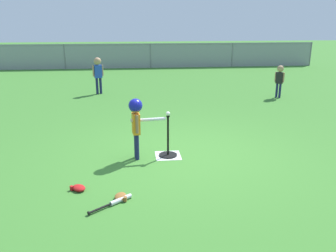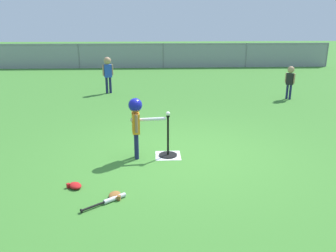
{
  "view_description": "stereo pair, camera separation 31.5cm",
  "coord_description": "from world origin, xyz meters",
  "px_view_note": "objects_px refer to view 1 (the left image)",
  "views": [
    {
      "loc": [
        -0.9,
        -5.66,
        2.35
      ],
      "look_at": [
        -0.31,
        0.04,
        0.55
      ],
      "focal_mm": 37.39,
      "sensor_mm": 36.0,
      "label": 1
    },
    {
      "loc": [
        -0.58,
        -5.69,
        2.35
      ],
      "look_at": [
        -0.31,
        0.04,
        0.55
      ],
      "focal_mm": 37.39,
      "sensor_mm": 36.0,
      "label": 2
    }
  ],
  "objects_px": {
    "batting_tee": "(168,149)",
    "fielder_deep_center": "(98,71)",
    "glove_by_plate": "(79,188)",
    "spare_bat_silver": "(117,201)",
    "batter_child": "(136,116)",
    "glove_near_bats": "(121,197)",
    "fielder_deep_left": "(280,77)",
    "baseball_on_tee": "(168,114)"
  },
  "relations": [
    {
      "from": "fielder_deep_left",
      "to": "batting_tee",
      "type": "bearing_deg",
      "value": -131.53
    },
    {
      "from": "baseball_on_tee",
      "to": "glove_by_plate",
      "type": "distance_m",
      "value": 1.95
    },
    {
      "from": "batting_tee",
      "to": "baseball_on_tee",
      "type": "relative_size",
      "value": 9.92
    },
    {
      "from": "fielder_deep_center",
      "to": "glove_near_bats",
      "type": "distance_m",
      "value": 6.95
    },
    {
      "from": "glove_by_plate",
      "to": "fielder_deep_center",
      "type": "bearing_deg",
      "value": 92.23
    },
    {
      "from": "batter_child",
      "to": "glove_by_plate",
      "type": "xyz_separation_m",
      "value": [
        -0.85,
        -1.09,
        -0.72
      ]
    },
    {
      "from": "baseball_on_tee",
      "to": "glove_near_bats",
      "type": "xyz_separation_m",
      "value": [
        -0.79,
        -1.47,
        -0.74
      ]
    },
    {
      "from": "batting_tee",
      "to": "fielder_deep_left",
      "type": "relative_size",
      "value": 0.75
    },
    {
      "from": "fielder_deep_left",
      "to": "glove_near_bats",
      "type": "bearing_deg",
      "value": -128.57
    },
    {
      "from": "glove_by_plate",
      "to": "batting_tee",
      "type": "bearing_deg",
      "value": 39.58
    },
    {
      "from": "batting_tee",
      "to": "glove_near_bats",
      "type": "bearing_deg",
      "value": -118.34
    },
    {
      "from": "batter_child",
      "to": "glove_by_plate",
      "type": "relative_size",
      "value": 3.91
    },
    {
      "from": "baseball_on_tee",
      "to": "fielder_deep_center",
      "type": "distance_m",
      "value": 5.64
    },
    {
      "from": "spare_bat_silver",
      "to": "glove_by_plate",
      "type": "relative_size",
      "value": 2.05
    },
    {
      "from": "fielder_deep_left",
      "to": "glove_near_bats",
      "type": "height_order",
      "value": "fielder_deep_left"
    },
    {
      "from": "batting_tee",
      "to": "fielder_deep_left",
      "type": "xyz_separation_m",
      "value": [
        3.79,
        4.28,
        0.51
      ]
    },
    {
      "from": "spare_bat_silver",
      "to": "batting_tee",
      "type": "bearing_deg",
      "value": 61.95
    },
    {
      "from": "batter_child",
      "to": "spare_bat_silver",
      "type": "bearing_deg",
      "value": -101.35
    },
    {
      "from": "batting_tee",
      "to": "fielder_deep_center",
      "type": "bearing_deg",
      "value": 106.97
    },
    {
      "from": "fielder_deep_left",
      "to": "spare_bat_silver",
      "type": "bearing_deg",
      "value": -128.33
    },
    {
      "from": "fielder_deep_center",
      "to": "fielder_deep_left",
      "type": "relative_size",
      "value": 1.18
    },
    {
      "from": "batting_tee",
      "to": "fielder_deep_left",
      "type": "bearing_deg",
      "value": 48.47
    },
    {
      "from": "baseball_on_tee",
      "to": "spare_bat_silver",
      "type": "xyz_separation_m",
      "value": [
        -0.84,
        -1.58,
        -0.74
      ]
    },
    {
      "from": "baseball_on_tee",
      "to": "spare_bat_silver",
      "type": "relative_size",
      "value": 0.13
    },
    {
      "from": "fielder_deep_center",
      "to": "glove_by_plate",
      "type": "relative_size",
      "value": 4.23
    },
    {
      "from": "fielder_deep_center",
      "to": "spare_bat_silver",
      "type": "distance_m",
      "value": 7.06
    },
    {
      "from": "batting_tee",
      "to": "fielder_deep_center",
      "type": "xyz_separation_m",
      "value": [
        -1.65,
        5.4,
        0.62
      ]
    },
    {
      "from": "fielder_deep_center",
      "to": "fielder_deep_left",
      "type": "xyz_separation_m",
      "value": [
        5.44,
        -1.11,
        -0.11
      ]
    },
    {
      "from": "baseball_on_tee",
      "to": "spare_bat_silver",
      "type": "height_order",
      "value": "baseball_on_tee"
    },
    {
      "from": "fielder_deep_center",
      "to": "glove_near_bats",
      "type": "relative_size",
      "value": 4.83
    },
    {
      "from": "batting_tee",
      "to": "spare_bat_silver",
      "type": "distance_m",
      "value": 1.79
    },
    {
      "from": "batting_tee",
      "to": "spare_bat_silver",
      "type": "relative_size",
      "value": 1.32
    },
    {
      "from": "fielder_deep_left",
      "to": "glove_by_plate",
      "type": "bearing_deg",
      "value": -133.66
    },
    {
      "from": "fielder_deep_center",
      "to": "spare_bat_silver",
      "type": "height_order",
      "value": "fielder_deep_center"
    },
    {
      "from": "baseball_on_tee",
      "to": "fielder_deep_left",
      "type": "xyz_separation_m",
      "value": [
        3.79,
        4.28,
        -0.14
      ]
    },
    {
      "from": "spare_bat_silver",
      "to": "glove_near_bats",
      "type": "height_order",
      "value": "glove_near_bats"
    },
    {
      "from": "batting_tee",
      "to": "glove_by_plate",
      "type": "relative_size",
      "value": 2.71
    },
    {
      "from": "spare_bat_silver",
      "to": "glove_near_bats",
      "type": "bearing_deg",
      "value": 65.75
    },
    {
      "from": "batting_tee",
      "to": "glove_by_plate",
      "type": "bearing_deg",
      "value": -140.42
    },
    {
      "from": "batter_child",
      "to": "fielder_deep_center",
      "type": "distance_m",
      "value": 5.57
    },
    {
      "from": "glove_by_plate",
      "to": "spare_bat_silver",
      "type": "bearing_deg",
      "value": -38.0
    },
    {
      "from": "fielder_deep_left",
      "to": "baseball_on_tee",
      "type": "bearing_deg",
      "value": -131.53
    }
  ]
}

